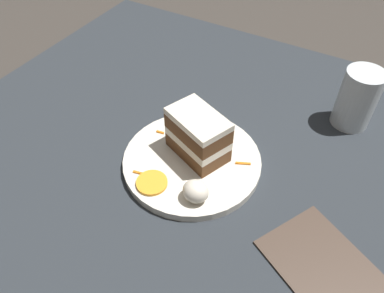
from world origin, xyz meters
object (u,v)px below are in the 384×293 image
cream_dollop (196,191)px  drinking_glass (356,102)px  cake_slice (197,137)px  plate (192,161)px  orange_garnish (152,183)px  menu_card (325,268)px

cream_dollop → drinking_glass: drinking_glass is taller
cake_slice → drinking_glass: size_ratio=1.03×
plate → drinking_glass: bearing=-130.3°
cake_slice → drinking_glass: 0.34m
plate → cream_dollop: cream_dollop is taller
orange_garnish → drinking_glass: bearing=-126.0°
plate → cream_dollop: (-0.05, 0.08, 0.03)m
menu_card → plate: bearing=101.9°
cream_dollop → drinking_glass: bearing=-117.2°
cake_slice → cream_dollop: cake_slice is taller
plate → cake_slice: 0.06m
cream_dollop → menu_card: bearing=178.4°
cake_slice → orange_garnish: bearing=4.4°
cake_slice → menu_card: size_ratio=0.71×
cake_slice → plate: bearing=15.9°
plate → orange_garnish: bearing=70.5°
plate → drinking_glass: drinking_glass is taller
plate → menu_card: (-0.28, 0.08, -0.01)m
orange_garnish → menu_card: bearing=-179.0°
plate → cream_dollop: bearing=123.8°
cake_slice → orange_garnish: 0.12m
plate → menu_card: bearing=163.5°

